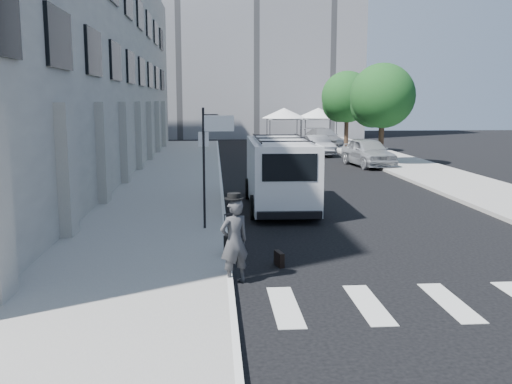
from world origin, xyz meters
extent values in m
plane|color=black|center=(0.00, 0.00, 0.00)|extent=(120.00, 120.00, 0.00)
cube|color=gray|center=(-4.25, 16.00, 0.07)|extent=(4.50, 48.00, 0.15)
cube|color=gray|center=(9.00, 20.00, 0.07)|extent=(4.00, 56.00, 0.15)
cube|color=gray|center=(-11.50, 18.00, 6.00)|extent=(10.00, 44.00, 12.00)
cube|color=slate|center=(2.00, 50.00, 12.50)|extent=(22.00, 12.00, 25.00)
cylinder|color=black|center=(-2.60, 3.20, 1.90)|extent=(0.07, 0.07, 3.50)
cube|color=white|center=(-2.60, 3.22, 2.75)|extent=(0.30, 0.03, 0.42)
cube|color=white|center=(-2.15, 3.20, 3.20)|extent=(0.85, 0.06, 0.45)
cylinder|color=black|center=(7.60, 20.00, 1.40)|extent=(0.32, 0.32, 2.80)
sphere|color=#143E17|center=(7.60, 20.00, 4.13)|extent=(3.80, 3.80, 3.80)
sphere|color=#143E17|center=(7.20, 20.60, 3.56)|extent=(2.66, 2.66, 2.66)
cylinder|color=black|center=(7.60, 29.00, 1.40)|extent=(0.32, 0.32, 2.80)
sphere|color=#143E17|center=(7.60, 29.00, 4.13)|extent=(3.80, 3.80, 3.80)
sphere|color=#143E17|center=(7.20, 29.60, 3.56)|extent=(2.66, 2.66, 2.66)
cylinder|color=black|center=(2.60, 36.60, 1.10)|extent=(0.06, 0.06, 2.20)
cylinder|color=black|center=(5.40, 36.60, 1.10)|extent=(0.06, 0.06, 2.20)
cylinder|color=black|center=(2.60, 39.40, 1.10)|extent=(0.06, 0.06, 2.20)
cylinder|color=black|center=(5.40, 39.40, 1.10)|extent=(0.06, 0.06, 2.20)
cube|color=white|center=(4.00, 38.00, 2.25)|extent=(3.00, 3.00, 0.12)
cone|color=white|center=(4.00, 38.00, 2.75)|extent=(4.00, 4.00, 0.90)
cylinder|color=black|center=(5.80, 37.10, 1.10)|extent=(0.06, 0.06, 2.20)
cylinder|color=black|center=(8.60, 37.10, 1.10)|extent=(0.06, 0.06, 2.20)
cylinder|color=black|center=(5.80, 39.90, 1.10)|extent=(0.06, 0.06, 2.20)
cylinder|color=black|center=(8.60, 39.90, 1.10)|extent=(0.06, 0.06, 2.20)
cube|color=white|center=(7.20, 38.50, 2.25)|extent=(3.00, 3.00, 0.12)
cone|color=white|center=(7.20, 38.50, 2.75)|extent=(4.00, 4.00, 0.90)
imported|color=#3A3A3D|center=(-1.90, -1.52, 0.91)|extent=(0.79, 0.70, 1.82)
cube|color=black|center=(-0.81, -0.32, 0.17)|extent=(0.21, 0.46, 0.34)
cube|color=black|center=(-1.90, 0.27, 0.29)|extent=(0.39, 0.47, 0.58)
cylinder|color=black|center=(-2.07, 0.39, 0.83)|extent=(0.02, 0.02, 0.55)
cylinder|color=black|center=(-1.88, 0.47, 0.83)|extent=(0.02, 0.02, 0.55)
cube|color=black|center=(-1.97, 0.43, 1.10)|extent=(0.21, 0.12, 0.03)
cube|color=silver|center=(0.05, 6.91, 1.32)|extent=(2.22, 5.80, 2.24)
cube|color=silver|center=(0.10, 10.06, 0.80)|extent=(2.04, 0.99, 1.18)
cube|color=black|center=(0.01, 4.05, 1.82)|extent=(1.71, 0.11, 0.85)
cylinder|color=black|center=(-0.93, 8.96, 0.41)|extent=(0.31, 0.82, 0.81)
cylinder|color=black|center=(1.10, 8.93, 0.41)|extent=(0.31, 0.82, 0.81)
cylinder|color=black|center=(-0.99, 5.00, 0.41)|extent=(0.31, 0.82, 0.81)
cylinder|color=black|center=(1.04, 4.97, 0.41)|extent=(0.31, 0.82, 0.81)
imported|color=#A1A4A8|center=(6.77, 19.75, 0.84)|extent=(2.57, 5.13, 1.68)
imported|color=#57595F|center=(5.00, 26.69, 0.71)|extent=(2.04, 4.44, 1.41)
imported|color=gray|center=(6.80, 33.75, 0.78)|extent=(2.83, 5.63, 1.57)
camera|label=1|loc=(-2.30, -13.20, 3.84)|focal=40.00mm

